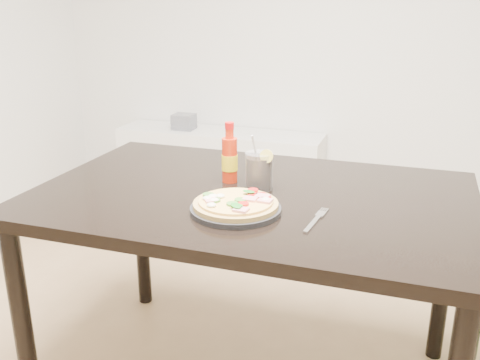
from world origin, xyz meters
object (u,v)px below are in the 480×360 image
(dining_table, at_px, (252,216))
(plate, at_px, (236,209))
(cola_cup, at_px, (259,172))
(fork, at_px, (317,219))
(media_console, at_px, (220,167))
(pizza, at_px, (236,203))
(hot_sauce_bottle, at_px, (230,159))

(dining_table, bearing_deg, plate, -88.11)
(dining_table, distance_m, plate, 0.20)
(cola_cup, height_order, fork, cola_cup)
(plate, distance_m, cola_cup, 0.23)
(dining_table, bearing_deg, cola_cup, 76.53)
(media_console, bearing_deg, cola_cup, -65.16)
(dining_table, height_order, pizza, pizza)
(plate, bearing_deg, cola_cup, 88.78)
(fork, bearing_deg, cola_cup, 144.85)
(fork, xyz_separation_m, media_console, (-1.01, 1.89, -0.50))
(pizza, xyz_separation_m, hot_sauce_bottle, (-0.11, 0.26, 0.05))
(plate, bearing_deg, fork, 3.71)
(plate, height_order, cola_cup, cola_cup)
(cola_cup, distance_m, fork, 0.31)
(hot_sauce_bottle, distance_m, fork, 0.43)
(fork, relative_size, media_console, 0.13)
(pizza, bearing_deg, media_console, 112.12)
(hot_sauce_bottle, relative_size, cola_cup, 1.13)
(dining_table, relative_size, hot_sauce_bottle, 6.79)
(pizza, xyz_separation_m, fork, (0.24, 0.02, -0.02))
(dining_table, relative_size, media_console, 1.00)
(hot_sauce_bottle, height_order, media_console, hot_sauce_bottle)
(fork, bearing_deg, pizza, -169.74)
(pizza, relative_size, cola_cup, 1.37)
(dining_table, height_order, hot_sauce_bottle, hot_sauce_bottle)
(cola_cup, xyz_separation_m, fork, (0.23, -0.21, -0.05))
(plate, distance_m, fork, 0.24)
(plate, height_order, hot_sauce_bottle, hot_sauce_bottle)
(cola_cup, xyz_separation_m, media_console, (-0.78, 1.69, -0.56))
(plate, height_order, fork, plate)
(plate, xyz_separation_m, cola_cup, (0.00, 0.22, 0.05))
(dining_table, bearing_deg, media_console, 113.99)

